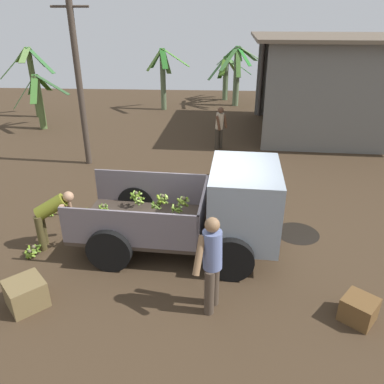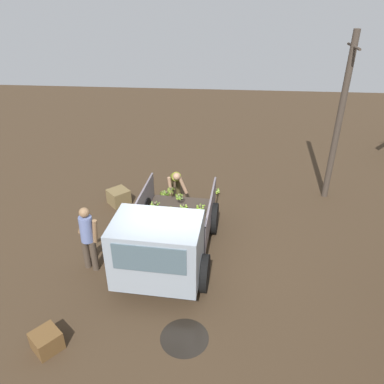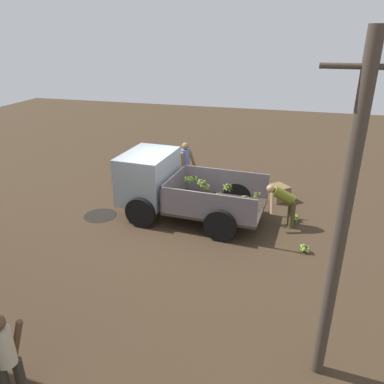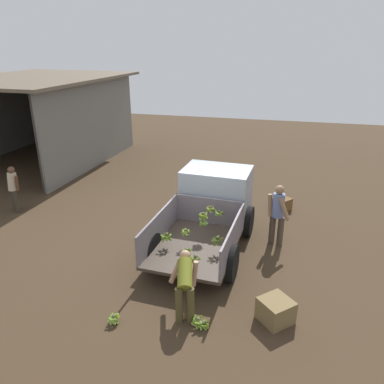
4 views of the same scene
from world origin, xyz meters
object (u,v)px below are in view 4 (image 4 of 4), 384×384
at_px(person_worker_loading, 185,282).
at_px(banana_bunch_on_ground_2, 204,324).
at_px(cargo_truck, 212,203).
at_px(person_bystander_near_shed, 13,187).
at_px(wooden_crate_0, 276,310).
at_px(wooden_crate_1, 282,204).
at_px(banana_bunch_on_ground_1, 114,319).
at_px(person_foreground_visitor, 278,212).
at_px(banana_bunch_on_ground_0, 198,321).

xyz_separation_m(person_worker_loading, banana_bunch_on_ground_2, (-0.35, -0.47, -0.65)).
bearing_deg(cargo_truck, person_worker_loading, -174.18).
bearing_deg(cargo_truck, person_bystander_near_shed, 93.60).
height_order(cargo_truck, wooden_crate_0, cargo_truck).
relative_size(person_bystander_near_shed, wooden_crate_1, 3.13).
relative_size(banana_bunch_on_ground_1, wooden_crate_1, 0.50).
distance_m(banana_bunch_on_ground_2, wooden_crate_1, 6.22).
bearing_deg(person_foreground_visitor, wooden_crate_1, -163.40).
bearing_deg(wooden_crate_1, banana_bunch_on_ground_1, 154.25).
height_order(banana_bunch_on_ground_2, wooden_crate_1, wooden_crate_1).
height_order(person_worker_loading, person_bystander_near_shed, person_bystander_near_shed).
bearing_deg(cargo_truck, banana_bunch_on_ground_1, 168.00).
relative_size(cargo_truck, banana_bunch_on_ground_0, 15.10).
distance_m(banana_bunch_on_ground_0, wooden_crate_0, 1.56).
xyz_separation_m(person_bystander_near_shed, banana_bunch_on_ground_2, (-3.84, -7.14, -0.75)).
bearing_deg(person_foreground_visitor, banana_bunch_on_ground_0, -0.53).
xyz_separation_m(person_worker_loading, wooden_crate_1, (5.73, -1.78, -0.55)).
height_order(person_worker_loading, banana_bunch_on_ground_2, person_worker_loading).
relative_size(wooden_crate_0, wooden_crate_1, 1.19).
bearing_deg(banana_bunch_on_ground_0, wooden_crate_0, -69.39).
relative_size(person_bystander_near_shed, banana_bunch_on_ground_0, 5.51).
bearing_deg(banana_bunch_on_ground_1, banana_bunch_on_ground_0, -78.66).
bearing_deg(person_foreground_visitor, person_bystander_near_shed, -71.70).
bearing_deg(wooden_crate_1, wooden_crate_0, -179.76).
bearing_deg(person_worker_loading, wooden_crate_1, -31.39).
relative_size(person_worker_loading, banana_bunch_on_ground_1, 5.03).
bearing_deg(banana_bunch_on_ground_2, person_foreground_visitor, -18.06).
xyz_separation_m(person_worker_loading, banana_bunch_on_ground_1, (-0.65, 1.29, -0.64)).
height_order(banana_bunch_on_ground_0, wooden_crate_1, wooden_crate_1).
height_order(person_bystander_near_shed, banana_bunch_on_ground_2, person_bystander_near_shed).
distance_m(person_bystander_near_shed, banana_bunch_on_ground_0, 8.02).
relative_size(person_foreground_visitor, person_worker_loading, 1.40).
xyz_separation_m(person_foreground_visitor, banana_bunch_on_ground_0, (-3.66, 1.32, -0.83)).
bearing_deg(wooden_crate_0, banana_bunch_on_ground_1, 105.80).
distance_m(person_bystander_near_shed, banana_bunch_on_ground_1, 6.83).
relative_size(person_worker_loading, banana_bunch_on_ground_2, 5.26).
xyz_separation_m(cargo_truck, banana_bunch_on_ground_0, (-3.81, -0.49, -0.85)).
distance_m(person_bystander_near_shed, wooden_crate_0, 9.11).
distance_m(person_foreground_visitor, wooden_crate_1, 2.51).
bearing_deg(person_bystander_near_shed, wooden_crate_0, -69.80).
relative_size(person_foreground_visitor, banana_bunch_on_ground_1, 7.02).
bearing_deg(person_bystander_near_shed, banana_bunch_on_ground_2, -77.06).
relative_size(person_foreground_visitor, person_bystander_near_shed, 1.13).
xyz_separation_m(banana_bunch_on_ground_1, banana_bunch_on_ground_2, (0.29, -1.76, -0.01)).
height_order(person_foreground_visitor, person_bystander_near_shed, person_foreground_visitor).
distance_m(person_foreground_visitor, person_bystander_near_shed, 8.35).
relative_size(cargo_truck, wooden_crate_1, 8.57).
height_order(banana_bunch_on_ground_1, wooden_crate_0, wooden_crate_0).
height_order(cargo_truck, banana_bunch_on_ground_2, cargo_truck).
distance_m(banana_bunch_on_ground_0, banana_bunch_on_ground_1, 1.68).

